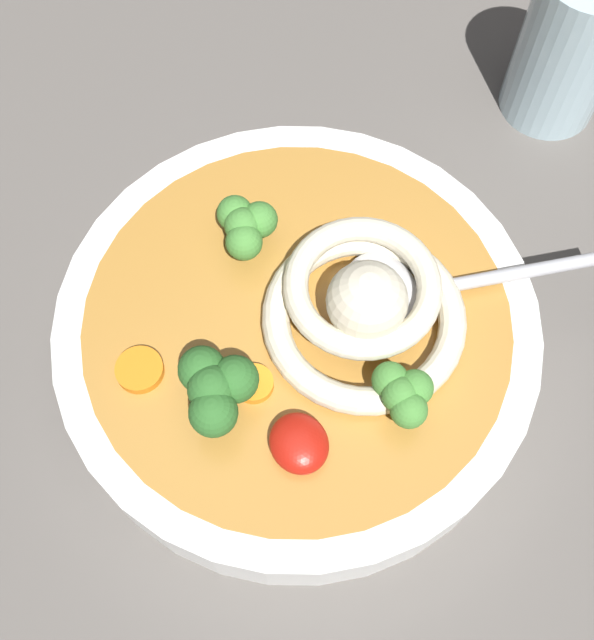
{
  "coord_description": "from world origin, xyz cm",
  "views": [
    {
      "loc": [
        -16.04,
        10.95,
        46.57
      ],
      "look_at": [
        0.69,
        2.29,
        7.11
      ],
      "focal_mm": 43.69,
      "sensor_mm": 36.0,
      "label": 1
    }
  ],
  "objects_px": {
    "soup_bowl": "(297,336)",
    "soup_spoon": "(406,294)",
    "drinking_glass": "(570,46)",
    "noodle_pile": "(365,308)"
  },
  "relations": [
    {
      "from": "soup_bowl",
      "to": "drinking_glass",
      "type": "bearing_deg",
      "value": -70.01
    },
    {
      "from": "soup_bowl",
      "to": "soup_spoon",
      "type": "relative_size",
      "value": 1.58
    },
    {
      "from": "soup_bowl",
      "to": "drinking_glass",
      "type": "xyz_separation_m",
      "value": [
        0.09,
        -0.25,
        0.03
      ]
    },
    {
      "from": "soup_bowl",
      "to": "soup_spoon",
      "type": "bearing_deg",
      "value": -105.8
    },
    {
      "from": "soup_spoon",
      "to": "drinking_glass",
      "type": "bearing_deg",
      "value": 45.4
    },
    {
      "from": "soup_bowl",
      "to": "soup_spoon",
      "type": "xyz_separation_m",
      "value": [
        -0.02,
        -0.06,
        0.03
      ]
    },
    {
      "from": "drinking_glass",
      "to": "soup_spoon",
      "type": "bearing_deg",
      "value": 119.6
    },
    {
      "from": "soup_bowl",
      "to": "drinking_glass",
      "type": "height_order",
      "value": "drinking_glass"
    },
    {
      "from": "soup_spoon",
      "to": "drinking_glass",
      "type": "distance_m",
      "value": 0.22
    },
    {
      "from": "soup_bowl",
      "to": "noodle_pile",
      "type": "xyz_separation_m",
      "value": [
        -0.02,
        -0.03,
        0.04
      ]
    }
  ]
}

